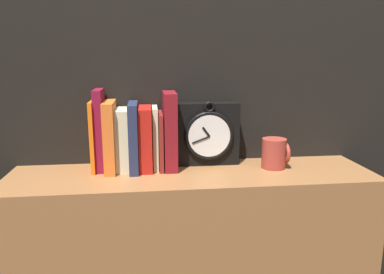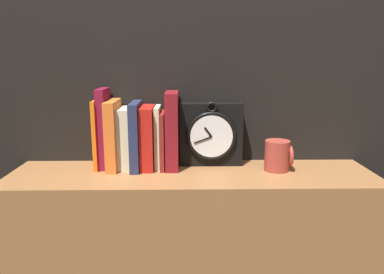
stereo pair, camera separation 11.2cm
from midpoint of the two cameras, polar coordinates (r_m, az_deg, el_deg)
wall_back at (r=1.27m, az=-3.55°, el=13.54°), size 6.00×0.05×2.60m
clock at (r=1.23m, az=-0.23°, el=0.48°), size 0.20×0.08×0.21m
book_slot0_orange at (r=1.22m, az=-17.32°, el=0.13°), size 0.01×0.12×0.22m
book_slot1_maroon at (r=1.21m, az=-16.45°, el=1.00°), size 0.03×0.11×0.25m
book_slot2_orange at (r=1.20m, az=-15.00°, el=0.05°), size 0.03×0.14×0.22m
book_slot3_cream at (r=1.20m, az=-13.15°, el=-0.38°), size 0.04×0.12×0.19m
book_slot4_navy at (r=1.19m, az=-11.57°, el=-0.02°), size 0.03×0.15×0.21m
book_slot5_red at (r=1.19m, az=-9.82°, el=-0.24°), size 0.04×0.14×0.20m
book_slot6_cream at (r=1.20m, az=-8.29°, el=-0.11°), size 0.02×0.11×0.20m
book_slot7_maroon at (r=1.19m, az=-7.49°, el=-0.59°), size 0.01×0.13×0.18m
book_slot8_maroon at (r=1.19m, az=-6.10°, el=0.94°), size 0.04×0.13×0.24m
mug at (r=1.21m, az=9.95°, el=-2.50°), size 0.08×0.08×0.10m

